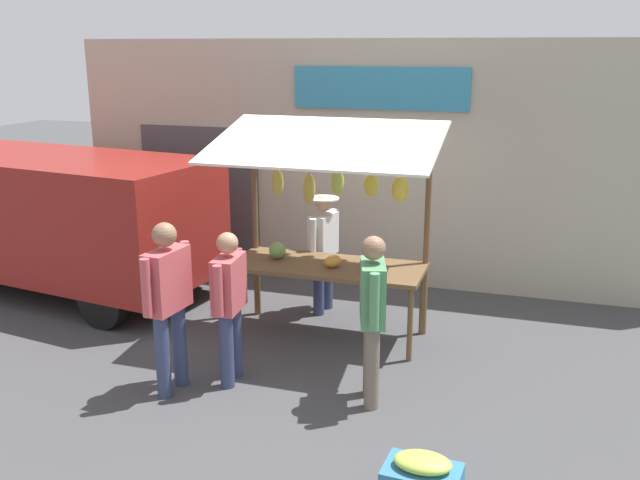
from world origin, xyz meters
name	(u,v)px	position (x,y,z in m)	size (l,w,h in m)	color
ground_plane	(328,335)	(0.00, 0.00, 0.00)	(40.00, 40.00, 0.00)	#424244
street_backdrop	(370,164)	(0.05, -2.20, 1.70)	(9.00, 0.30, 3.40)	#B2A893
market_stall	(328,208)	(0.00, -0.03, 1.53)	(2.50, 1.46, 2.50)	brown
vendor_with_sunhat	(323,245)	(0.29, -0.75, 0.88)	(0.39, 0.66, 1.52)	navy
shopper_in_grey_tee	(372,308)	(-0.85, 1.38, 0.95)	(0.35, 0.68, 1.64)	#726656
shopper_in_striped_shirt	(168,295)	(1.06, 1.76, 1.00)	(0.27, 0.72, 1.71)	navy
shopper_with_ponytail	(229,298)	(0.59, 1.40, 0.90)	(0.26, 0.68, 1.57)	navy
parked_van	(49,210)	(4.17, -0.49, 1.12)	(4.62, 2.48, 1.88)	maroon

